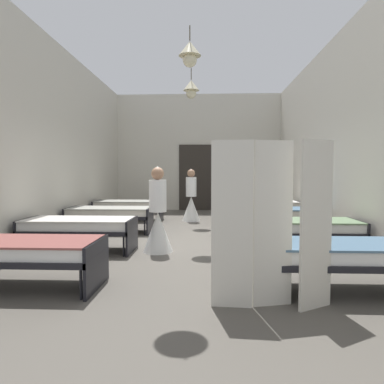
{
  "coord_description": "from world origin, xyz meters",
  "views": [
    {
      "loc": [
        0.29,
        -6.76,
        1.37
      ],
      "look_at": [
        0.0,
        0.27,
        0.97
      ],
      "focal_mm": 31.78,
      "sensor_mm": 36.0,
      "label": 1
    }
  ],
  "objects_px": {
    "bed_right_row_2": "(278,214)",
    "bed_right_row_1": "(302,228)",
    "privacy_screen": "(273,224)",
    "nurse_mid_aisle": "(158,222)",
    "bed_left_row_3": "(129,205)",
    "bed_right_row_0": "(349,254)",
    "bed_left_row_1": "(79,226)",
    "bed_right_row_3": "(264,206)",
    "bed_left_row_0": "(20,251)",
    "nurse_near_aisle": "(191,202)",
    "bed_left_row_2": "(110,213)"
  },
  "relations": [
    {
      "from": "bed_left_row_0",
      "to": "bed_right_row_3",
      "type": "relative_size",
      "value": 1.0
    },
    {
      "from": "bed_left_row_2",
      "to": "bed_left_row_3",
      "type": "height_order",
      "value": "same"
    },
    {
      "from": "bed_left_row_0",
      "to": "bed_left_row_1",
      "type": "height_order",
      "value": "same"
    },
    {
      "from": "bed_right_row_3",
      "to": "bed_left_row_3",
      "type": "bearing_deg",
      "value": 180.0
    },
    {
      "from": "bed_left_row_1",
      "to": "bed_left_row_2",
      "type": "relative_size",
      "value": 1.0
    },
    {
      "from": "bed_right_row_0",
      "to": "bed_right_row_3",
      "type": "relative_size",
      "value": 1.0
    },
    {
      "from": "nurse_mid_aisle",
      "to": "bed_left_row_3",
      "type": "bearing_deg",
      "value": -133.84
    },
    {
      "from": "nurse_near_aisle",
      "to": "nurse_mid_aisle",
      "type": "relative_size",
      "value": 1.0
    },
    {
      "from": "bed_left_row_0",
      "to": "bed_right_row_0",
      "type": "height_order",
      "value": "same"
    },
    {
      "from": "bed_right_row_0",
      "to": "bed_right_row_1",
      "type": "xyz_separation_m",
      "value": [
        0.0,
        1.9,
        0.0
      ]
    },
    {
      "from": "bed_right_row_1",
      "to": "bed_right_row_2",
      "type": "bearing_deg",
      "value": 90.0
    },
    {
      "from": "bed_left_row_3",
      "to": "bed_left_row_1",
      "type": "bearing_deg",
      "value": -90.0
    },
    {
      "from": "bed_left_row_2",
      "to": "nurse_near_aisle",
      "type": "bearing_deg",
      "value": 46.74
    },
    {
      "from": "bed_right_row_2",
      "to": "privacy_screen",
      "type": "relative_size",
      "value": 1.12
    },
    {
      "from": "bed_right_row_1",
      "to": "nurse_mid_aisle",
      "type": "height_order",
      "value": "nurse_mid_aisle"
    },
    {
      "from": "bed_right_row_1",
      "to": "bed_right_row_3",
      "type": "bearing_deg",
      "value": 90.0
    },
    {
      "from": "bed_right_row_1",
      "to": "privacy_screen",
      "type": "distance_m",
      "value": 2.58
    },
    {
      "from": "bed_left_row_0",
      "to": "bed_right_row_0",
      "type": "xyz_separation_m",
      "value": [
        3.85,
        0.0,
        0.0
      ]
    },
    {
      "from": "bed_right_row_0",
      "to": "privacy_screen",
      "type": "distance_m",
      "value": 1.14
    },
    {
      "from": "bed_left_row_1",
      "to": "nurse_mid_aisle",
      "type": "bearing_deg",
      "value": -0.05
    },
    {
      "from": "bed_left_row_1",
      "to": "nurse_near_aisle",
      "type": "relative_size",
      "value": 1.28
    },
    {
      "from": "bed_left_row_3",
      "to": "bed_right_row_3",
      "type": "xyz_separation_m",
      "value": [
        3.85,
        0.0,
        0.0
      ]
    },
    {
      "from": "bed_left_row_2",
      "to": "nurse_mid_aisle",
      "type": "distance_m",
      "value": 2.35
    },
    {
      "from": "bed_right_row_0",
      "to": "bed_left_row_1",
      "type": "relative_size",
      "value": 1.0
    },
    {
      "from": "bed_left_row_3",
      "to": "bed_right_row_1",
      "type": "bearing_deg",
      "value": -44.63
    },
    {
      "from": "bed_left_row_0",
      "to": "bed_left_row_2",
      "type": "height_order",
      "value": "same"
    },
    {
      "from": "bed_right_row_0",
      "to": "privacy_screen",
      "type": "xyz_separation_m",
      "value": [
        -0.95,
        -0.47,
        0.41
      ]
    },
    {
      "from": "bed_right_row_2",
      "to": "privacy_screen",
      "type": "distance_m",
      "value": 4.39
    },
    {
      "from": "bed_left_row_1",
      "to": "bed_right_row_3",
      "type": "distance_m",
      "value": 5.41
    },
    {
      "from": "bed_left_row_0",
      "to": "bed_right_row_2",
      "type": "relative_size",
      "value": 1.0
    },
    {
      "from": "bed_left_row_1",
      "to": "nurse_mid_aisle",
      "type": "relative_size",
      "value": 1.28
    },
    {
      "from": "privacy_screen",
      "to": "bed_left_row_1",
      "type": "bearing_deg",
      "value": 127.46
    },
    {
      "from": "bed_right_row_0",
      "to": "bed_right_row_3",
      "type": "distance_m",
      "value": 5.7
    },
    {
      "from": "bed_right_row_1",
      "to": "nurse_mid_aisle",
      "type": "relative_size",
      "value": 1.28
    },
    {
      "from": "bed_left_row_0",
      "to": "privacy_screen",
      "type": "relative_size",
      "value": 1.12
    },
    {
      "from": "nurse_near_aisle",
      "to": "privacy_screen",
      "type": "xyz_separation_m",
      "value": [
        1.11,
        -6.17,
        0.32
      ]
    },
    {
      "from": "bed_right_row_3",
      "to": "nurse_mid_aisle",
      "type": "relative_size",
      "value": 1.28
    },
    {
      "from": "bed_left_row_2",
      "to": "bed_right_row_2",
      "type": "xyz_separation_m",
      "value": [
        3.85,
        0.0,
        0.0
      ]
    },
    {
      "from": "bed_right_row_0",
      "to": "bed_left_row_3",
      "type": "distance_m",
      "value": 6.88
    },
    {
      "from": "bed_right_row_2",
      "to": "bed_right_row_3",
      "type": "height_order",
      "value": "same"
    },
    {
      "from": "bed_left_row_2",
      "to": "bed_right_row_2",
      "type": "bearing_deg",
      "value": 0.0
    },
    {
      "from": "bed_left_row_3",
      "to": "bed_right_row_2",
      "type": "bearing_deg",
      "value": -26.27
    },
    {
      "from": "bed_right_row_0",
      "to": "bed_left_row_2",
      "type": "height_order",
      "value": "same"
    },
    {
      "from": "bed_right_row_1",
      "to": "bed_left_row_1",
      "type": "bearing_deg",
      "value": 180.0
    },
    {
      "from": "bed_right_row_2",
      "to": "bed_right_row_1",
      "type": "bearing_deg",
      "value": -90.0
    },
    {
      "from": "bed_left_row_2",
      "to": "bed_right_row_3",
      "type": "relative_size",
      "value": 1.0
    },
    {
      "from": "privacy_screen",
      "to": "bed_right_row_1",
      "type": "bearing_deg",
      "value": 54.84
    },
    {
      "from": "bed_left_row_1",
      "to": "bed_left_row_2",
      "type": "xyz_separation_m",
      "value": [
        0.0,
        1.9,
        0.0
      ]
    },
    {
      "from": "bed_left_row_0",
      "to": "bed_right_row_3",
      "type": "distance_m",
      "value": 6.88
    },
    {
      "from": "bed_left_row_2",
      "to": "bed_right_row_3",
      "type": "xyz_separation_m",
      "value": [
        3.85,
        1.9,
        0.0
      ]
    }
  ]
}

